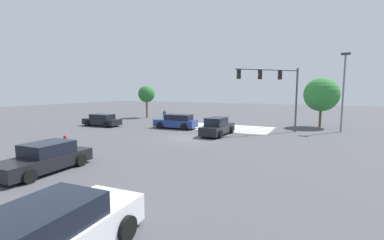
{
  "coord_description": "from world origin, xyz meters",
  "views": [
    {
      "loc": [
        -9.76,
        19.56,
        4.08
      ],
      "look_at": [
        0.0,
        0.0,
        1.58
      ],
      "focal_mm": 24.0,
      "sensor_mm": 36.0,
      "label": 1
    }
  ],
  "objects_px": {
    "pedestrian": "(165,116)",
    "car_4": "(217,127)",
    "car_2": "(102,120)",
    "fire_hydrant": "(65,141)",
    "tree_corner_c": "(321,95)",
    "traffic_signal_mast": "(276,84)",
    "car_0": "(49,238)",
    "car_3": "(45,158)",
    "car_1": "(176,122)",
    "tree_corner_a": "(147,94)",
    "street_light_pole_a": "(344,85)"
  },
  "relations": [
    {
      "from": "car_1",
      "to": "fire_hydrant",
      "type": "xyz_separation_m",
      "value": [
        2.72,
        11.6,
        -0.33
      ]
    },
    {
      "from": "car_0",
      "to": "tree_corner_a",
      "type": "distance_m",
      "value": 33.69
    },
    {
      "from": "car_2",
      "to": "car_4",
      "type": "xyz_separation_m",
      "value": [
        -14.24,
        -0.2,
        0.08
      ]
    },
    {
      "from": "car_0",
      "to": "pedestrian",
      "type": "relative_size",
      "value": 2.88
    },
    {
      "from": "street_light_pole_a",
      "to": "car_1",
      "type": "bearing_deg",
      "value": 17.89
    },
    {
      "from": "car_0",
      "to": "traffic_signal_mast",
      "type": "bearing_deg",
      "value": -8.32
    },
    {
      "from": "car_4",
      "to": "tree_corner_c",
      "type": "relative_size",
      "value": 0.88
    },
    {
      "from": "traffic_signal_mast",
      "to": "car_2",
      "type": "xyz_separation_m",
      "value": [
        18.84,
        3.71,
        -4.01
      ]
    },
    {
      "from": "car_1",
      "to": "fire_hydrant",
      "type": "bearing_deg",
      "value": 73.6
    },
    {
      "from": "car_1",
      "to": "car_3",
      "type": "xyz_separation_m",
      "value": [
        -1.5,
        15.94,
        -0.08
      ]
    },
    {
      "from": "car_2",
      "to": "tree_corner_a",
      "type": "distance_m",
      "value": 10.34
    },
    {
      "from": "car_3",
      "to": "car_4",
      "type": "distance_m",
      "value": 14.54
    },
    {
      "from": "tree_corner_a",
      "to": "fire_hydrant",
      "type": "bearing_deg",
      "value": 109.68
    },
    {
      "from": "tree_corner_c",
      "to": "fire_hydrant",
      "type": "xyz_separation_m",
      "value": [
        16.71,
        19.59,
        -3.24
      ]
    },
    {
      "from": "pedestrian",
      "to": "tree_corner_c",
      "type": "bearing_deg",
      "value": 60.71
    },
    {
      "from": "traffic_signal_mast",
      "to": "pedestrian",
      "type": "relative_size",
      "value": 3.62
    },
    {
      "from": "traffic_signal_mast",
      "to": "car_2",
      "type": "distance_m",
      "value": 19.61
    },
    {
      "from": "tree_corner_a",
      "to": "tree_corner_c",
      "type": "distance_m",
      "value": 23.61
    },
    {
      "from": "street_light_pole_a",
      "to": "car_4",
      "type": "bearing_deg",
      "value": 34.37
    },
    {
      "from": "car_2",
      "to": "car_3",
      "type": "bearing_deg",
      "value": 125.29
    },
    {
      "from": "pedestrian",
      "to": "car_3",
      "type": "bearing_deg",
      "value": -31.03
    },
    {
      "from": "street_light_pole_a",
      "to": "tree_corner_c",
      "type": "bearing_deg",
      "value": -56.88
    },
    {
      "from": "traffic_signal_mast",
      "to": "tree_corner_a",
      "type": "bearing_deg",
      "value": -62.37
    },
    {
      "from": "car_3",
      "to": "car_2",
      "type": "bearing_deg",
      "value": -146.66
    },
    {
      "from": "car_0",
      "to": "car_2",
      "type": "height_order",
      "value": "car_0"
    },
    {
      "from": "traffic_signal_mast",
      "to": "street_light_pole_a",
      "type": "relative_size",
      "value": 0.81
    },
    {
      "from": "pedestrian",
      "to": "tree_corner_a",
      "type": "relative_size",
      "value": 0.36
    },
    {
      "from": "pedestrian",
      "to": "car_4",
      "type": "bearing_deg",
      "value": 15.62
    },
    {
      "from": "car_0",
      "to": "fire_hydrant",
      "type": "relative_size",
      "value": 5.81
    },
    {
      "from": "car_1",
      "to": "car_4",
      "type": "distance_m",
      "value": 5.84
    },
    {
      "from": "car_2",
      "to": "pedestrian",
      "type": "bearing_deg",
      "value": -137.76
    },
    {
      "from": "car_0",
      "to": "fire_hydrant",
      "type": "bearing_deg",
      "value": 47.29
    },
    {
      "from": "car_4",
      "to": "tree_corner_a",
      "type": "relative_size",
      "value": 1.01
    },
    {
      "from": "car_2",
      "to": "pedestrian",
      "type": "distance_m",
      "value": 7.39
    },
    {
      "from": "car_2",
      "to": "tree_corner_a",
      "type": "relative_size",
      "value": 0.96
    },
    {
      "from": "tree_corner_a",
      "to": "traffic_signal_mast",
      "type": "bearing_deg",
      "value": 162.63
    },
    {
      "from": "car_0",
      "to": "street_light_pole_a",
      "type": "height_order",
      "value": "street_light_pole_a"
    },
    {
      "from": "car_3",
      "to": "fire_hydrant",
      "type": "xyz_separation_m",
      "value": [
        4.23,
        -4.35,
        -0.24
      ]
    },
    {
      "from": "tree_corner_c",
      "to": "fire_hydrant",
      "type": "relative_size",
      "value": 6.45
    },
    {
      "from": "fire_hydrant",
      "to": "car_2",
      "type": "bearing_deg",
      "value": -57.47
    },
    {
      "from": "car_3",
      "to": "tree_corner_a",
      "type": "relative_size",
      "value": 0.98
    },
    {
      "from": "car_2",
      "to": "fire_hydrant",
      "type": "height_order",
      "value": "car_2"
    },
    {
      "from": "traffic_signal_mast",
      "to": "car_0",
      "type": "bearing_deg",
      "value": 40.87
    },
    {
      "from": "tree_corner_a",
      "to": "tree_corner_c",
      "type": "bearing_deg",
      "value": -179.32
    },
    {
      "from": "car_1",
      "to": "tree_corner_c",
      "type": "distance_m",
      "value": 16.37
    },
    {
      "from": "street_light_pole_a",
      "to": "fire_hydrant",
      "type": "relative_size",
      "value": 8.97
    },
    {
      "from": "car_1",
      "to": "car_2",
      "type": "xyz_separation_m",
      "value": [
        8.74,
        2.16,
        -0.08
      ]
    },
    {
      "from": "pedestrian",
      "to": "tree_corner_c",
      "type": "relative_size",
      "value": 0.31
    },
    {
      "from": "car_3",
      "to": "tree_corner_c",
      "type": "bearing_deg",
      "value": 149.19
    },
    {
      "from": "car_3",
      "to": "fire_hydrant",
      "type": "bearing_deg",
      "value": -139.08
    }
  ]
}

